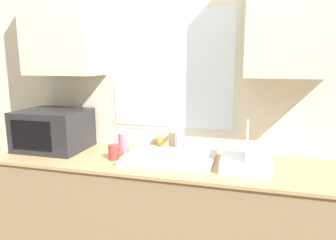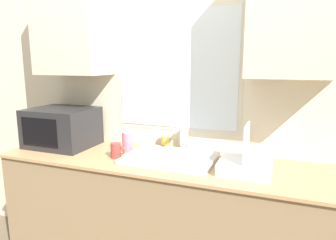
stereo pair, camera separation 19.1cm
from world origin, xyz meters
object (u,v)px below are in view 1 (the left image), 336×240
object	(u,v)px
dish_rack	(246,162)
spray_bottle	(124,140)
microwave	(53,130)
soap_bottle	(161,142)
mug_near_sink	(114,152)
faucet	(178,136)

from	to	relation	value
dish_rack	spray_bottle	size ratio (longest dim) A/B	1.54
microwave	dish_rack	distance (m)	1.41
microwave	dish_rack	xyz separation A→B (m)	(1.40, -0.08, -0.10)
dish_rack	soap_bottle	size ratio (longest dim) A/B	2.23
soap_bottle	mug_near_sink	distance (m)	0.39
dish_rack	mug_near_sink	xyz separation A→B (m)	(-0.86, -0.03, 0.00)
microwave	soap_bottle	xyz separation A→B (m)	(0.78, 0.19, -0.09)
spray_bottle	faucet	bearing A→B (deg)	21.20
soap_bottle	mug_near_sink	size ratio (longest dim) A/B	1.27
faucet	spray_bottle	distance (m)	0.39
dish_rack	spray_bottle	bearing A→B (deg)	171.63
spray_bottle	mug_near_sink	bearing A→B (deg)	-90.29
microwave	dish_rack	world-z (taller)	microwave
dish_rack	soap_bottle	bearing A→B (deg)	155.93
microwave	mug_near_sink	bearing A→B (deg)	-12.12
faucet	microwave	distance (m)	0.93
dish_rack	mug_near_sink	bearing A→B (deg)	-177.85
faucet	soap_bottle	bearing A→B (deg)	176.31
mug_near_sink	soap_bottle	bearing A→B (deg)	52.36
microwave	soap_bottle	size ratio (longest dim) A/B	3.58
microwave	mug_near_sink	xyz separation A→B (m)	(0.54, -0.12, -0.10)
soap_bottle	spray_bottle	bearing A→B (deg)	-147.63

